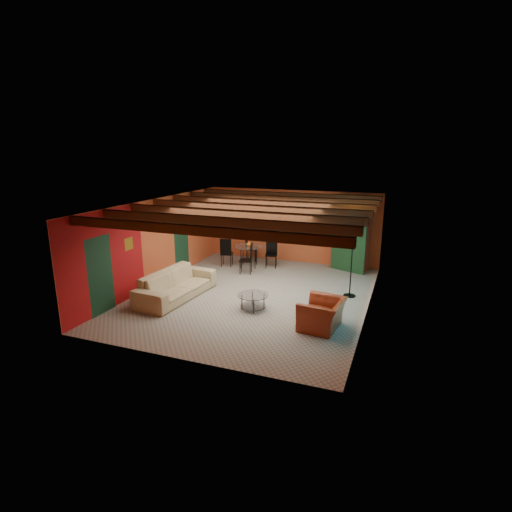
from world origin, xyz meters
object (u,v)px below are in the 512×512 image
at_px(sofa, 176,284).
at_px(vase, 249,236).
at_px(floor_lamp, 352,261).
at_px(potted_plant, 352,201).
at_px(coffee_table, 253,302).
at_px(armchair, 322,314).
at_px(dining_table, 249,252).
at_px(armoire, 350,239).

bearing_deg(sofa, vase, -7.69).
height_order(floor_lamp, potted_plant, potted_plant).
distance_m(sofa, potted_plant, 6.60).
distance_m(coffee_table, floor_lamp, 3.11).
height_order(sofa, armchair, sofa).
height_order(coffee_table, dining_table, dining_table).
relative_size(armchair, armoire, 0.50).
height_order(coffee_table, floor_lamp, floor_lamp).
bearing_deg(armchair, floor_lamp, 178.87).
xyz_separation_m(dining_table, armoire, (3.43, 0.99, 0.57)).
xyz_separation_m(floor_lamp, potted_plant, (-0.45, 2.76, 1.36)).
height_order(armchair, vase, vase).
xyz_separation_m(armchair, floor_lamp, (0.31, 2.43, 0.71)).
height_order(coffee_table, potted_plant, potted_plant).
height_order(armchair, armoire, armoire).
bearing_deg(potted_plant, sofa, -132.28).
bearing_deg(dining_table, floor_lamp, -24.54).
distance_m(armoire, vase, 3.57).
xyz_separation_m(coffee_table, dining_table, (-1.60, 3.71, 0.32)).
relative_size(coffee_table, armoire, 0.38).
bearing_deg(armoire, coffee_table, -90.32).
xyz_separation_m(armchair, coffee_table, (-1.97, 0.49, -0.14)).
bearing_deg(vase, dining_table, 0.00).
distance_m(armchair, coffee_table, 2.03).
bearing_deg(coffee_table, armoire, 68.69).
distance_m(dining_table, floor_lamp, 4.30).
height_order(dining_table, potted_plant, potted_plant).
bearing_deg(sofa, potted_plant, -37.71).
bearing_deg(floor_lamp, potted_plant, 99.27).
xyz_separation_m(armchair, vase, (-3.56, 4.20, 0.80)).
relative_size(armchair, floor_lamp, 0.52).
xyz_separation_m(dining_table, potted_plant, (3.43, 0.99, 1.89)).
bearing_deg(armoire, floor_lamp, -59.75).
bearing_deg(coffee_table, floor_lamp, 40.36).
xyz_separation_m(dining_table, vase, (0.00, 0.00, 0.62)).
bearing_deg(potted_plant, floor_lamp, -80.73).
distance_m(coffee_table, potted_plant, 5.50).
height_order(armoire, vase, armoire).
distance_m(armchair, dining_table, 5.51).
xyz_separation_m(potted_plant, vase, (-3.43, -0.99, -1.27)).
height_order(armoire, floor_lamp, armoire).
xyz_separation_m(armoire, potted_plant, (0.00, 0.00, 1.32)).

